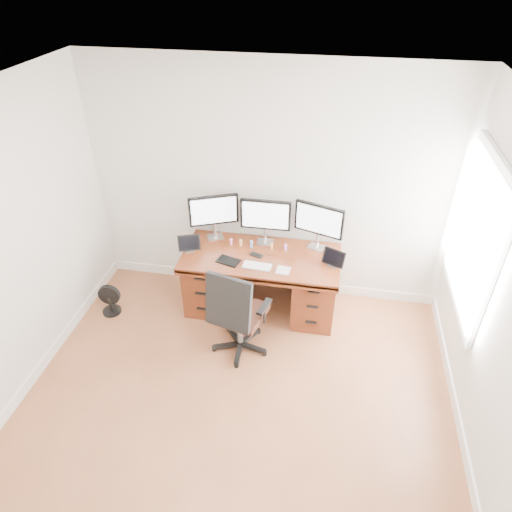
% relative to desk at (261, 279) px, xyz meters
% --- Properties ---
extents(ground, '(4.50, 4.50, 0.00)m').
position_rel_desk_xyz_m(ground, '(0.00, -1.83, -0.40)').
color(ground, '#915737').
rests_on(ground, ground).
extents(back_wall, '(4.00, 0.10, 2.70)m').
position_rel_desk_xyz_m(back_wall, '(0.00, 0.42, 0.95)').
color(back_wall, silver).
rests_on(back_wall, ground).
extents(desk, '(1.70, 0.80, 0.75)m').
position_rel_desk_xyz_m(desk, '(0.00, 0.00, 0.00)').
color(desk, '#572411').
rests_on(desk, ground).
extents(office_chair, '(0.68, 0.68, 1.05)m').
position_rel_desk_xyz_m(office_chair, '(-0.12, -0.73, -0.06)').
color(office_chair, black).
rests_on(office_chair, ground).
extents(floor_fan, '(0.25, 0.21, 0.37)m').
position_rel_desk_xyz_m(floor_fan, '(-1.69, -0.41, -0.22)').
color(floor_fan, black).
rests_on(floor_fan, ground).
extents(monitor_left, '(0.52, 0.25, 0.53)m').
position_rel_desk_xyz_m(monitor_left, '(-0.58, 0.24, 0.68)').
color(monitor_left, silver).
rests_on(monitor_left, desk).
extents(monitor_center, '(0.55, 0.14, 0.53)m').
position_rel_desk_xyz_m(monitor_center, '(0.00, 0.24, 0.68)').
color(monitor_center, silver).
rests_on(monitor_center, desk).
extents(monitor_right, '(0.53, 0.21, 0.53)m').
position_rel_desk_xyz_m(monitor_right, '(0.58, 0.24, 0.68)').
color(monitor_right, silver).
rests_on(monitor_right, desk).
extents(tablet_left, '(0.25, 0.15, 0.19)m').
position_rel_desk_xyz_m(tablet_left, '(-0.79, -0.08, 0.43)').
color(tablet_left, silver).
rests_on(tablet_left, desk).
extents(tablet_right, '(0.25, 0.16, 0.19)m').
position_rel_desk_xyz_m(tablet_right, '(0.77, -0.08, 0.43)').
color(tablet_right, silver).
rests_on(tablet_right, desk).
extents(keyboard, '(0.31, 0.15, 0.01)m').
position_rel_desk_xyz_m(keyboard, '(-0.01, -0.24, 0.36)').
color(keyboard, silver).
rests_on(keyboard, desk).
extents(trackpad, '(0.15, 0.15, 0.01)m').
position_rel_desk_xyz_m(trackpad, '(0.27, -0.26, 0.35)').
color(trackpad, silver).
rests_on(trackpad, desk).
extents(drawing_tablet, '(0.27, 0.22, 0.01)m').
position_rel_desk_xyz_m(drawing_tablet, '(-0.32, -0.20, 0.35)').
color(drawing_tablet, black).
rests_on(drawing_tablet, desk).
extents(phone, '(0.15, 0.11, 0.01)m').
position_rel_desk_xyz_m(phone, '(-0.05, -0.03, 0.35)').
color(phone, black).
rests_on(phone, desk).
extents(figurine_pink, '(0.03, 0.03, 0.08)m').
position_rel_desk_xyz_m(figurine_pink, '(-0.36, 0.12, 0.39)').
color(figurine_pink, pink).
rests_on(figurine_pink, desk).
extents(figurine_yellow, '(0.03, 0.03, 0.08)m').
position_rel_desk_xyz_m(figurine_yellow, '(-0.26, 0.12, 0.39)').
color(figurine_yellow, tan).
rests_on(figurine_yellow, desk).
extents(figurine_blue, '(0.03, 0.03, 0.08)m').
position_rel_desk_xyz_m(figurine_blue, '(-0.13, 0.12, 0.39)').
color(figurine_blue, '#5C97EE').
rests_on(figurine_blue, desk).
extents(figurine_orange, '(0.03, 0.03, 0.08)m').
position_rel_desk_xyz_m(figurine_orange, '(0.10, 0.12, 0.39)').
color(figurine_orange, '#F6A857').
rests_on(figurine_orange, desk).
extents(figurine_purple, '(0.03, 0.03, 0.08)m').
position_rel_desk_xyz_m(figurine_purple, '(0.25, 0.12, 0.39)').
color(figurine_purple, '#B470E5').
rests_on(figurine_purple, desk).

